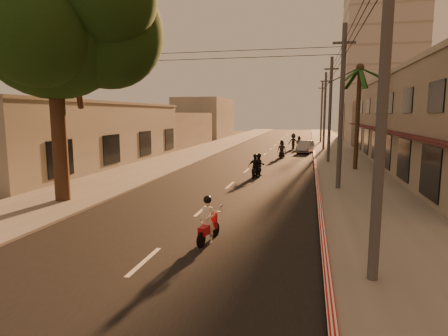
% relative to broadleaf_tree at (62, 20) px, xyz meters
% --- Properties ---
extents(ground, '(160.00, 160.00, 0.00)m').
position_rel_broadleaf_tree_xyz_m(ground, '(6.61, -2.14, -8.48)').
color(ground, '#383023').
rests_on(ground, ground).
extents(road, '(10.00, 140.00, 0.02)m').
position_rel_broadleaf_tree_xyz_m(road, '(6.61, 17.86, -8.47)').
color(road, black).
rests_on(road, ground).
extents(sidewalk_right, '(5.00, 140.00, 0.12)m').
position_rel_broadleaf_tree_xyz_m(sidewalk_right, '(14.11, 17.86, -8.42)').
color(sidewalk_right, slate).
rests_on(sidewalk_right, ground).
extents(sidewalk_left, '(5.00, 140.00, 0.12)m').
position_rel_broadleaf_tree_xyz_m(sidewalk_left, '(-0.89, 17.86, -8.42)').
color(sidewalk_left, slate).
rests_on(sidewalk_left, ground).
extents(curb_stripe, '(0.20, 60.00, 0.20)m').
position_rel_broadleaf_tree_xyz_m(curb_stripe, '(11.71, 12.86, -8.38)').
color(curb_stripe, '#AC1412').
rests_on(curb_stripe, ground).
extents(shophouse_row, '(8.80, 34.20, 7.30)m').
position_rel_broadleaf_tree_xyz_m(shophouse_row, '(20.57, 15.86, -4.83)').
color(shophouse_row, gray).
rests_on(shophouse_row, ground).
extents(left_building, '(8.20, 24.20, 5.20)m').
position_rel_broadleaf_tree_xyz_m(left_building, '(-7.37, 11.86, -5.88)').
color(left_building, '#A5A195').
rests_on(left_building, ground).
extents(distant_tower, '(12.10, 12.10, 28.00)m').
position_rel_broadleaf_tree_xyz_m(distant_tower, '(22.61, 53.86, 5.52)').
color(distant_tower, '#B7B5B2').
rests_on(distant_tower, ground).
extents(broadleaf_tree, '(9.60, 8.70, 12.10)m').
position_rel_broadleaf_tree_xyz_m(broadleaf_tree, '(0.00, 0.00, 0.00)').
color(broadleaf_tree, black).
rests_on(broadleaf_tree, ground).
extents(palm_tree, '(5.00, 5.00, 8.20)m').
position_rel_broadleaf_tree_xyz_m(palm_tree, '(14.61, 13.86, -1.33)').
color(palm_tree, black).
rests_on(palm_tree, ground).
extents(utility_poles, '(1.20, 48.26, 9.00)m').
position_rel_broadleaf_tree_xyz_m(utility_poles, '(12.81, 17.86, -1.94)').
color(utility_poles, '#38383A').
rests_on(utility_poles, ground).
extents(filler_right, '(8.00, 14.00, 6.00)m').
position_rel_broadleaf_tree_xyz_m(filler_right, '(20.61, 42.86, -5.48)').
color(filler_right, '#A5A195').
rests_on(filler_right, ground).
extents(filler_left_near, '(8.00, 14.00, 4.40)m').
position_rel_broadleaf_tree_xyz_m(filler_left_near, '(-7.39, 31.86, -6.28)').
color(filler_left_near, '#A5A195').
rests_on(filler_left_near, ground).
extents(filler_left_far, '(8.00, 14.00, 7.00)m').
position_rel_broadleaf_tree_xyz_m(filler_left_far, '(-7.39, 49.86, -4.98)').
color(filler_left_far, '#A5A195').
rests_on(filler_left_far, ground).
extents(scooter_red, '(0.73, 1.62, 1.60)m').
position_rel_broadleaf_tree_xyz_m(scooter_red, '(7.97, -4.13, -7.77)').
color(scooter_red, black).
rests_on(scooter_red, ground).
extents(scooter_mid_a, '(0.92, 1.60, 1.58)m').
position_rel_broadleaf_tree_xyz_m(scooter_mid_a, '(7.85, 9.75, -7.76)').
color(scooter_mid_a, black).
rests_on(scooter_mid_a, ground).
extents(scooter_mid_b, '(0.94, 1.64, 1.60)m').
position_rel_broadleaf_tree_xyz_m(scooter_mid_b, '(7.66, 9.04, -7.76)').
color(scooter_mid_b, black).
rests_on(scooter_mid_b, ground).
extents(scooter_far_a, '(0.84, 1.81, 1.77)m').
position_rel_broadleaf_tree_xyz_m(scooter_far_a, '(8.58, 20.81, -7.68)').
color(scooter_far_a, black).
rests_on(scooter_far_a, ground).
extents(scooter_far_b, '(1.29, 2.01, 1.98)m').
position_rel_broadleaf_tree_xyz_m(scooter_far_b, '(9.31, 29.96, -7.58)').
color(scooter_far_b, black).
rests_on(scooter_far_b, ground).
extents(parked_car, '(2.66, 4.48, 1.33)m').
position_rel_broadleaf_tree_xyz_m(parked_car, '(10.77, 26.25, -7.81)').
color(parked_car, '#93969A').
rests_on(parked_car, ground).
extents(scooter_far_c, '(0.91, 1.66, 1.64)m').
position_rel_broadleaf_tree_xyz_m(scooter_far_c, '(9.98, 30.38, -7.74)').
color(scooter_far_c, black).
rests_on(scooter_far_c, ground).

